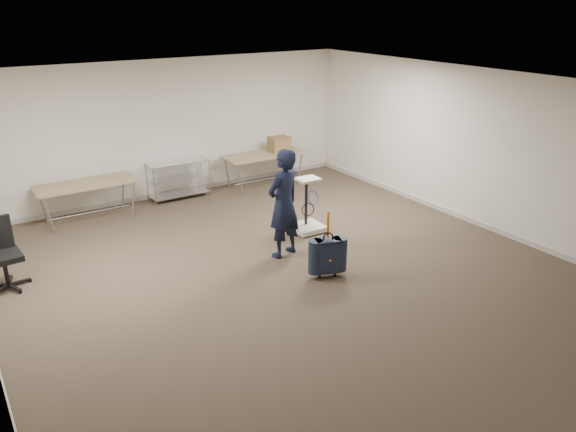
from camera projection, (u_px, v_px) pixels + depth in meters
ground at (290, 276)px, 8.42m from camera, size 9.00×9.00×0.00m
room_shell at (245, 242)px, 9.48m from camera, size 8.00×9.00×9.00m
folding_table_left at (86, 186)px, 10.30m from camera, size 1.80×0.75×0.73m
folding_table_right at (264, 156)px, 12.23m from camera, size 1.80×0.75×0.73m
wire_shelf at (179, 178)px, 11.55m from camera, size 1.22×0.47×0.80m
person at (284, 204)px, 8.81m from camera, size 0.73×0.58×1.77m
suitcase at (328, 256)px, 8.27m from camera, size 0.43×0.33×1.03m
office_chair at (5, 267)px, 8.01m from camera, size 0.62×0.62×1.02m
equipment_cart at (308, 217)px, 9.97m from camera, size 0.55×0.55×0.99m
cardboard_box at (279, 144)px, 12.37m from camera, size 0.43×0.32×0.32m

